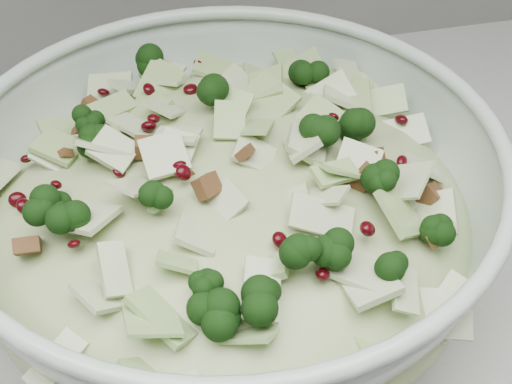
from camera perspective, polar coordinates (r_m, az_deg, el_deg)
mixing_bowl at (r=0.55m, az=-2.15°, el=-2.20°), size 0.48×0.48×0.16m
salad at (r=0.53m, az=-2.22°, el=-0.18°), size 0.48×0.48×0.16m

